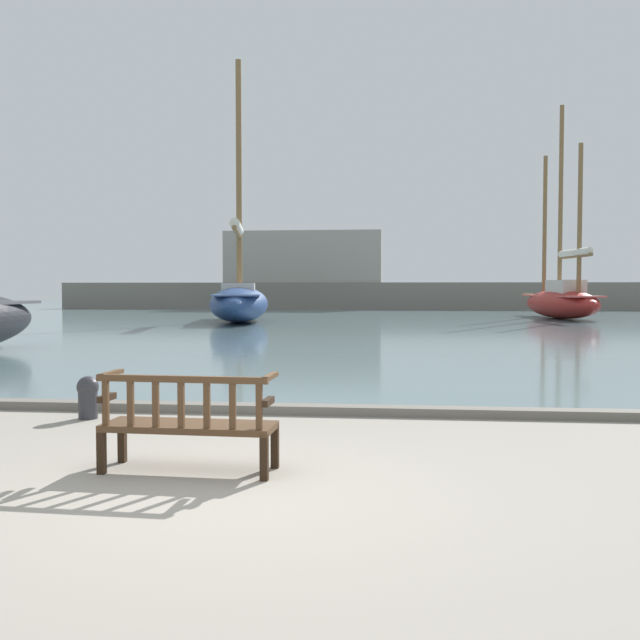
# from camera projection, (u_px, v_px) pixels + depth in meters

# --- Properties ---
(ground_plane) EXTENTS (160.00, 160.00, 0.00)m
(ground_plane) POSITION_uv_depth(u_px,v_px,m) (219.00, 495.00, 5.87)
(ground_plane) COLOR gray
(harbor_water) EXTENTS (100.00, 80.00, 0.08)m
(harbor_water) POSITION_uv_depth(u_px,v_px,m) (375.00, 312.00, 49.57)
(harbor_water) COLOR slate
(harbor_water) RESTS_ON ground
(quay_edge_kerb) EXTENTS (40.00, 0.30, 0.12)m
(quay_edge_kerb) POSITION_uv_depth(u_px,v_px,m) (289.00, 409.00, 9.69)
(quay_edge_kerb) COLOR slate
(quay_edge_kerb) RESTS_ON ground
(park_bench) EXTENTS (1.62, 0.59, 0.92)m
(park_bench) POSITION_uv_depth(u_px,v_px,m) (188.00, 422.00, 6.60)
(park_bench) COLOR black
(park_bench) RESTS_ON ground
(sailboat_nearest_starboard) EXTENTS (4.43, 11.20, 12.55)m
(sailboat_nearest_starboard) POSITION_uv_depth(u_px,v_px,m) (239.00, 300.00, 34.28)
(sailboat_nearest_starboard) COLOR navy
(sailboat_nearest_starboard) RESTS_ON harbor_water
(sailboat_distant_harbor) EXTENTS (3.49, 10.56, 11.34)m
(sailboat_distant_harbor) POSITION_uv_depth(u_px,v_px,m) (561.00, 298.00, 37.99)
(sailboat_distant_harbor) COLOR maroon
(sailboat_distant_harbor) RESTS_ON harbor_water
(mooring_bollard) EXTENTS (0.28, 0.28, 0.56)m
(mooring_bollard) POSITION_uv_depth(u_px,v_px,m) (88.00, 395.00, 9.30)
(mooring_bollard) COLOR #2D2D33
(mooring_bollard) RESTS_ON ground
(far_breakwater) EXTENTS (49.16, 2.40, 6.08)m
(far_breakwater) POSITION_uv_depth(u_px,v_px,m) (356.00, 286.00, 54.39)
(far_breakwater) COLOR slate
(far_breakwater) RESTS_ON ground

